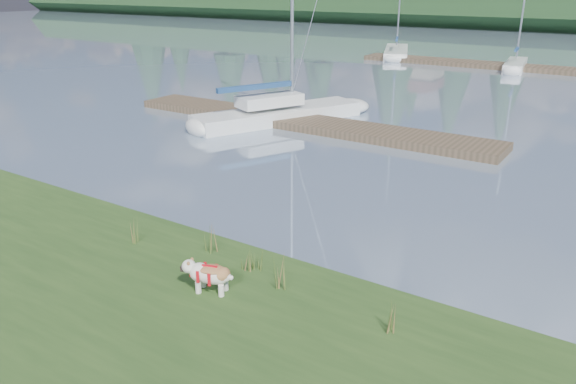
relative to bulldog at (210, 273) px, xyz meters
The scene contains 15 objects.
ground 33.42m from the bulldog, 93.22° to the left, with size 200.00×200.00×0.00m, color #7F92A9.
bank 3.28m from the bulldog, 125.41° to the right, with size 60.00×9.00×0.35m, color #2D481C.
bulldog is the anchor object (origin of this frame).
sailboat_main 14.63m from the bulldog, 117.62° to the left, with size 4.93×8.23×12.00m.
dock_near 13.70m from the bulldog, 115.42° to the left, with size 16.00×2.00×0.30m, color #4C3D2C.
dock_far 33.37m from the bulldog, 89.79° to the left, with size 26.00×2.20×0.30m, color #4C3D2C.
sailboat_bg_1 38.45m from the bulldog, 108.33° to the left, with size 4.70×8.48×12.57m.
sailboat_bg_2 33.73m from the bulldog, 93.97° to the left, with size 1.92×5.85×8.89m.
weed_0 1.56m from the bulldog, 131.41° to the left, with size 0.17×0.14×0.64m.
weed_1 1.15m from the bulldog, 79.36° to the left, with size 0.17×0.14×0.53m.
weed_2 1.20m from the bulldog, 36.36° to the left, with size 0.17×0.14×0.76m.
weed_3 2.70m from the bulldog, 165.73° to the left, with size 0.17×0.14×0.61m.
weed_4 1.01m from the bulldog, 85.78° to the left, with size 0.17×0.14×0.46m.
weed_5 3.22m from the bulldog, 10.75° to the left, with size 0.17×0.14×0.72m.
mud_lip 2.65m from the bulldog, 136.78° to the left, with size 60.00×0.50×0.14m, color #33281C.
Camera 1 is at (7.79, -9.83, 5.48)m, focal length 35.00 mm.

